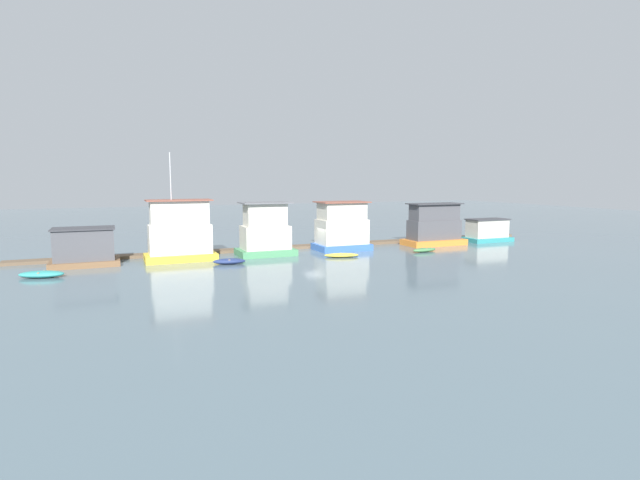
# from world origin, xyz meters

# --- Properties ---
(ground_plane) EXTENTS (200.00, 200.00, 0.00)m
(ground_plane) POSITION_xyz_m (0.00, 0.00, 0.00)
(ground_plane) COLOR slate
(dock_walkway) EXTENTS (59.60, 1.75, 0.30)m
(dock_walkway) POSITION_xyz_m (0.00, 3.50, 0.15)
(dock_walkway) COLOR brown
(dock_walkway) RESTS_ON ground_plane
(houseboat_brown) EXTENTS (5.88, 4.11, 3.43)m
(houseboat_brown) POSITION_xyz_m (-22.63, 0.50, 1.62)
(houseboat_brown) COLOR brown
(houseboat_brown) RESTS_ON ground_plane
(houseboat_yellow) EXTENTS (6.66, 3.48, 10.29)m
(houseboat_yellow) POSITION_xyz_m (-14.23, -0.13, 2.63)
(houseboat_yellow) COLOR gold
(houseboat_yellow) RESTS_ON ground_plane
(houseboat_green) EXTENTS (5.75, 3.96, 5.46)m
(houseboat_green) POSITION_xyz_m (-5.70, -0.05, 2.34)
(houseboat_green) COLOR #4C9360
(houseboat_green) RESTS_ON ground_plane
(houseboat_blue) EXTENTS (5.84, 4.00, 5.36)m
(houseboat_blue) POSITION_xyz_m (3.20, 0.40, 2.48)
(houseboat_blue) COLOR #3866B7
(houseboat_blue) RESTS_ON ground_plane
(houseboat_orange) EXTENTS (7.25, 3.58, 4.96)m
(houseboat_orange) POSITION_xyz_m (15.10, -0.12, 2.19)
(houseboat_orange) COLOR orange
(houseboat_orange) RESTS_ON ground_plane
(houseboat_teal) EXTENTS (5.84, 3.34, 2.84)m
(houseboat_teal) POSITION_xyz_m (23.36, 0.17, 1.31)
(houseboat_teal) COLOR teal
(houseboat_teal) RESTS_ON ground_plane
(dinghy_teal) EXTENTS (3.73, 2.41, 0.54)m
(dinghy_teal) POSITION_xyz_m (-25.61, -4.48, 0.27)
(dinghy_teal) COLOR teal
(dinghy_teal) RESTS_ON ground_plane
(dinghy_navy) EXTENTS (3.14, 1.77, 0.52)m
(dinghy_navy) POSITION_xyz_m (-10.39, -4.02, 0.26)
(dinghy_navy) COLOR navy
(dinghy_navy) RESTS_ON ground_plane
(dinghy_yellow) EXTENTS (3.77, 2.42, 0.38)m
(dinghy_yellow) POSITION_xyz_m (0.97, -4.28, 0.19)
(dinghy_yellow) COLOR yellow
(dinghy_yellow) RESTS_ON ground_plane
(dinghy_green) EXTENTS (3.07, 1.31, 0.45)m
(dinghy_green) POSITION_xyz_m (10.67, -4.62, 0.23)
(dinghy_green) COLOR #47844C
(dinghy_green) RESTS_ON ground_plane
(mooring_post_far_right) EXTENTS (0.30, 0.30, 2.14)m
(mooring_post_far_right) POSITION_xyz_m (-15.51, 2.37, 1.07)
(mooring_post_far_right) COLOR #846B4C
(mooring_post_far_right) RESTS_ON ground_plane
(mooring_post_centre) EXTENTS (0.26, 0.26, 1.97)m
(mooring_post_centre) POSITION_xyz_m (-16.92, 2.37, 0.99)
(mooring_post_centre) COLOR brown
(mooring_post_centre) RESTS_ON ground_plane
(mooring_post_near_left) EXTENTS (0.20, 0.20, 1.93)m
(mooring_post_near_left) POSITION_xyz_m (-22.52, 2.37, 0.97)
(mooring_post_near_left) COLOR brown
(mooring_post_near_left) RESTS_ON ground_plane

